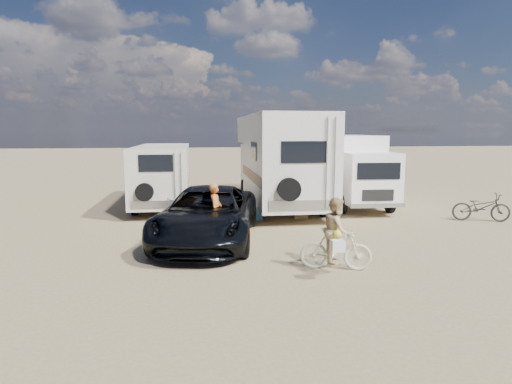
{
  "coord_description": "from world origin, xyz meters",
  "views": [
    {
      "loc": [
        -3.17,
        -11.07,
        3.22
      ],
      "look_at": [
        -1.3,
        2.2,
        1.3
      ],
      "focal_mm": 30.36,
      "sensor_mm": 36.0,
      "label": 1
    }
  ],
  "objects": [
    {
      "name": "cooler",
      "position": [
        -1.15,
        4.1,
        0.23
      ],
      "size": [
        0.68,
        0.57,
        0.47
      ],
      "primitive_type": "cube",
      "rotation": [
        0.0,
        0.0,
        0.28
      ],
      "color": "teal",
      "rests_on": "ground"
    },
    {
      "name": "dark_suv",
      "position": [
        -2.84,
        1.31,
        0.79
      ],
      "size": [
        3.61,
        6.06,
        1.58
      ],
      "primitive_type": "imported",
      "rotation": [
        0.0,
        0.0,
        -0.18
      ],
      "color": "black",
      "rests_on": "ground"
    },
    {
      "name": "rider_man",
      "position": [
        -2.62,
        1.09,
        0.77
      ],
      "size": [
        0.51,
        0.64,
        1.54
      ],
      "primitive_type": "imported",
      "rotation": [
        0.0,
        0.0,
        1.3
      ],
      "color": "#CC6827",
      "rests_on": "ground"
    },
    {
      "name": "box_truck",
      "position": [
        3.47,
        6.48,
        1.5
      ],
      "size": [
        2.35,
        5.73,
        3.0
      ],
      "primitive_type": null,
      "rotation": [
        0.0,
        0.0,
        -0.04
      ],
      "color": "white",
      "rests_on": "ground"
    },
    {
      "name": "ground",
      "position": [
        0.0,
        0.0,
        0.0
      ],
      "size": [
        140.0,
        140.0,
        0.0
      ],
      "primitive_type": "plane",
      "color": "#9D855D",
      "rests_on": "ground"
    },
    {
      "name": "bike_parked",
      "position": [
        6.88,
        2.81,
        0.51
      ],
      "size": [
        2.04,
        1.27,
        1.01
      ],
      "primitive_type": "imported",
      "rotation": [
        0.0,
        0.0,
        1.23
      ],
      "color": "#232624",
      "rests_on": "ground"
    },
    {
      "name": "rider_woman",
      "position": [
        0.02,
        -1.7,
        0.76
      ],
      "size": [
        0.76,
        0.87,
        1.52
      ],
      "primitive_type": "imported",
      "rotation": [
        0.0,
        0.0,
        1.28
      ],
      "color": "tan",
      "rests_on": "ground"
    },
    {
      "name": "bike_man",
      "position": [
        -2.62,
        1.09,
        0.53
      ],
      "size": [
        2.14,
        1.22,
        1.07
      ],
      "primitive_type": "imported",
      "rotation": [
        0.0,
        0.0,
        1.3
      ],
      "color": "orange",
      "rests_on": "ground"
    },
    {
      "name": "bike_woman",
      "position": [
        0.02,
        -1.7,
        0.5
      ],
      "size": [
        1.71,
        0.91,
        0.99
      ],
      "primitive_type": "imported",
      "rotation": [
        0.0,
        0.0,
        1.28
      ],
      "color": "beige",
      "rests_on": "ground"
    },
    {
      "name": "rv_main",
      "position": [
        0.36,
        6.9,
        1.92
      ],
      "size": [
        2.77,
        8.48,
        3.83
      ],
      "primitive_type": null,
      "rotation": [
        0.0,
        0.0,
        -0.01
      ],
      "color": "white",
      "rests_on": "ground"
    },
    {
      "name": "rv_left",
      "position": [
        -4.53,
        7.65,
        1.28
      ],
      "size": [
        2.16,
        6.79,
        2.56
      ],
      "primitive_type": null,
      "rotation": [
        0.0,
        0.0,
        0.0
      ],
      "color": "white",
      "rests_on": "ground"
    },
    {
      "name": "crate",
      "position": [
        0.66,
        4.23,
        0.2
      ],
      "size": [
        0.56,
        0.56,
        0.39
      ],
      "primitive_type": "cube",
      "rotation": [
        0.0,
        0.0,
        -0.16
      ],
      "color": "#997855",
      "rests_on": "ground"
    }
  ]
}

